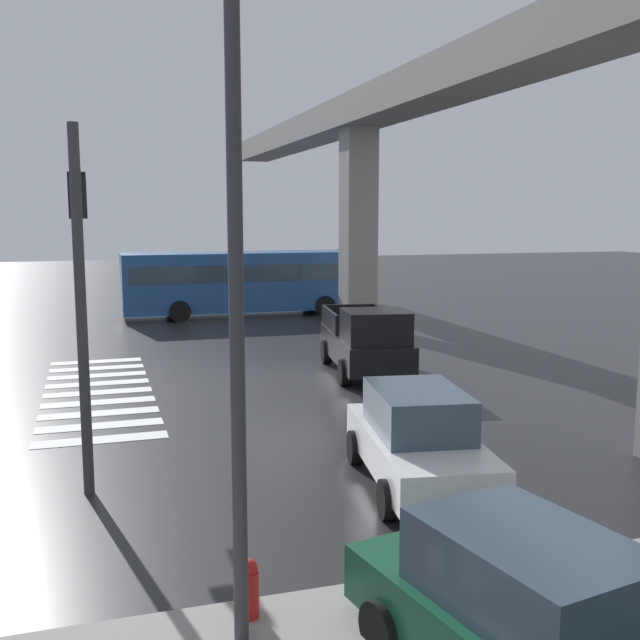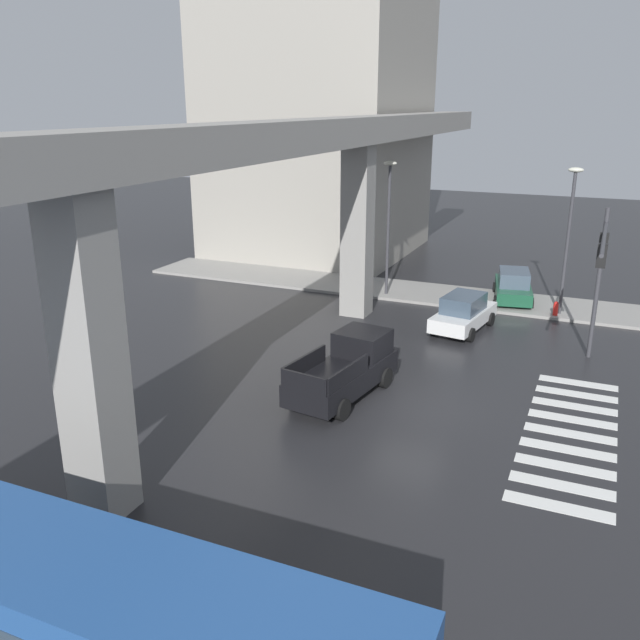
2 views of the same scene
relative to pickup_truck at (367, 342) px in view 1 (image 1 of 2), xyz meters
The scene contains 10 objects.
ground_plane 2.53m from the pickup_truck, 90.23° to the right, with size 120.00×120.00×0.00m, color #232326.
crosswalk_stripes 7.74m from the pickup_truck, 90.07° to the right, with size 9.35×2.80×0.01m.
elevated_overpass 7.75m from the pickup_truck, 90.18° to the left, with size 59.89×1.98×9.48m.
pickup_truck is the anchor object (origin of this frame).
city_bus 13.97m from the pickup_truck, behind, with size 2.82×10.81×2.99m.
sedan_white 9.09m from the pickup_truck, 15.05° to the right, with size 4.52×2.45×1.72m.
sedan_dark_green 14.99m from the pickup_truck, 14.64° to the right, with size 4.55×2.53×1.72m.
traffic_signal_mast 10.35m from the pickup_truck, 53.87° to the right, with size 6.49×0.32×6.20m.
street_lamp_near_corner 14.71m from the pickup_truck, 26.20° to the right, with size 0.44×0.70×7.24m.
fire_hydrant 13.85m from the pickup_truck, 26.33° to the right, with size 0.24×0.24×0.85m.
Camera 1 is at (20.26, -5.37, 4.74)m, focal length 41.61 mm.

